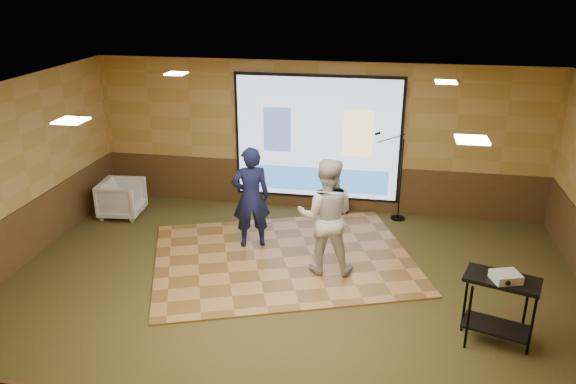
% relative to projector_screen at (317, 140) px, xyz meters
% --- Properties ---
extents(ground, '(9.00, 9.00, 0.00)m').
position_rel_projector_screen_xyz_m(ground, '(0.00, -3.44, -1.47)').
color(ground, '#2D391A').
rests_on(ground, ground).
extents(room_shell, '(9.04, 7.04, 3.02)m').
position_rel_projector_screen_xyz_m(room_shell, '(0.00, -3.44, 0.62)').
color(room_shell, tan).
rests_on(room_shell, ground).
extents(wainscot_back, '(9.00, 0.04, 0.95)m').
position_rel_projector_screen_xyz_m(wainscot_back, '(0.00, 0.04, -1.00)').
color(wainscot_back, '#4E2E1A').
rests_on(wainscot_back, ground).
extents(wainscot_left, '(0.04, 7.00, 0.95)m').
position_rel_projector_screen_xyz_m(wainscot_left, '(-4.48, -3.44, -1.00)').
color(wainscot_left, '#4E2E1A').
rests_on(wainscot_left, ground).
extents(projector_screen, '(3.32, 0.06, 2.52)m').
position_rel_projector_screen_xyz_m(projector_screen, '(0.00, 0.00, 0.00)').
color(projector_screen, black).
rests_on(projector_screen, room_shell).
extents(downlight_nw, '(0.32, 0.32, 0.02)m').
position_rel_projector_screen_xyz_m(downlight_nw, '(-2.20, -1.64, 1.50)').
color(downlight_nw, '#FFEABF').
rests_on(downlight_nw, room_shell).
extents(downlight_ne, '(0.32, 0.32, 0.02)m').
position_rel_projector_screen_xyz_m(downlight_ne, '(2.20, -1.64, 1.50)').
color(downlight_ne, '#FFEABF').
rests_on(downlight_ne, room_shell).
extents(downlight_sw, '(0.32, 0.32, 0.02)m').
position_rel_projector_screen_xyz_m(downlight_sw, '(-2.20, -4.94, 1.50)').
color(downlight_sw, '#FFEABF').
rests_on(downlight_sw, room_shell).
extents(downlight_se, '(0.32, 0.32, 0.02)m').
position_rel_projector_screen_xyz_m(downlight_se, '(2.20, -4.94, 1.50)').
color(downlight_se, '#FFEABF').
rests_on(downlight_se, room_shell).
extents(dance_floor, '(5.15, 4.54, 0.03)m').
position_rel_projector_screen_xyz_m(dance_floor, '(-0.25, -2.30, -1.46)').
color(dance_floor, '#AA783E').
rests_on(dance_floor, ground).
extents(player_left, '(0.77, 0.64, 1.81)m').
position_rel_projector_screen_xyz_m(player_left, '(-0.89, -1.92, -0.54)').
color(player_left, '#12153A').
rests_on(player_left, dance_floor).
extents(player_right, '(0.97, 0.78, 1.90)m').
position_rel_projector_screen_xyz_m(player_right, '(0.49, -2.60, -0.49)').
color(player_right, beige).
rests_on(player_right, dance_floor).
extents(av_table, '(0.91, 0.48, 0.96)m').
position_rel_projector_screen_xyz_m(av_table, '(2.91, -4.07, -0.80)').
color(av_table, black).
rests_on(av_table, ground).
extents(projector, '(0.40, 0.37, 0.11)m').
position_rel_projector_screen_xyz_m(projector, '(2.92, -4.14, -0.46)').
color(projector, silver).
rests_on(projector, av_table).
extents(mic_stand, '(0.69, 0.28, 1.76)m').
position_rel_projector_screen_xyz_m(mic_stand, '(1.61, -0.23, -0.98)').
color(mic_stand, black).
rests_on(mic_stand, ground).
extents(banquet_chair, '(0.87, 0.85, 0.73)m').
position_rel_projector_screen_xyz_m(banquet_chair, '(-3.76, -1.05, -1.11)').
color(banquet_chair, gray).
rests_on(banquet_chair, ground).
extents(duffel_bag, '(0.56, 0.46, 0.30)m').
position_rel_projector_screen_xyz_m(duffel_bag, '(0.41, -0.19, -1.33)').
color(duffel_bag, black).
rests_on(duffel_bag, ground).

